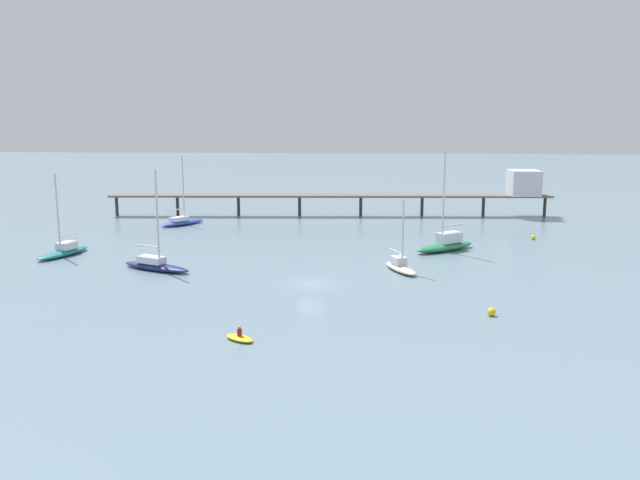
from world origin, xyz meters
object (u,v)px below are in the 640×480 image
(sailboat_teal, at_px, (64,250))
(mooring_buoy_far, at_px, (491,312))
(dinghy_yellow, at_px, (240,338))
(sailboat_navy, at_px, (155,264))
(sailboat_green, at_px, (446,243))
(sailboat_cream, at_px, (400,266))
(pier, at_px, (442,189))
(mooring_buoy_outer, at_px, (533,237))
(sailboat_blue, at_px, (182,221))

(sailboat_teal, relative_size, mooring_buoy_far, 13.72)
(sailboat_teal, height_order, dinghy_yellow, sailboat_teal)
(sailboat_navy, relative_size, mooring_buoy_far, 15.19)
(mooring_buoy_far, bearing_deg, sailboat_green, 91.16)
(sailboat_teal, xyz_separation_m, sailboat_cream, (39.14, -5.55, -0.03))
(sailboat_teal, relative_size, dinghy_yellow, 3.52)
(sailboat_cream, bearing_deg, pier, 77.07)
(sailboat_teal, height_order, sailboat_navy, sailboat_navy)
(dinghy_yellow, bearing_deg, sailboat_cream, 59.79)
(sailboat_navy, distance_m, mooring_buoy_outer, 48.99)
(mooring_buoy_far, bearing_deg, dinghy_yellow, -160.02)
(sailboat_blue, distance_m, sailboat_teal, 23.55)
(sailboat_green, height_order, mooring_buoy_far, sailboat_green)
(sailboat_teal, distance_m, mooring_buoy_outer, 59.26)
(sailboat_green, xyz_separation_m, mooring_buoy_far, (0.54, -26.61, -0.52))
(dinghy_yellow, relative_size, mooring_buoy_outer, 4.66)
(pier, distance_m, sailboat_green, 27.62)
(pier, distance_m, sailboat_teal, 58.19)
(sailboat_blue, xyz_separation_m, sailboat_cream, (30.78, -27.57, -0.01))
(pier, height_order, dinghy_yellow, pier)
(dinghy_yellow, distance_m, mooring_buoy_far, 21.21)
(pier, distance_m, dinghy_yellow, 65.11)
(pier, xyz_separation_m, sailboat_navy, (-34.98, -39.33, -3.74))
(sailboat_teal, bearing_deg, mooring_buoy_far, -24.72)
(sailboat_blue, relative_size, mooring_buoy_outer, 17.22)
(mooring_buoy_far, distance_m, mooring_buoy_outer, 36.40)
(mooring_buoy_far, bearing_deg, pier, 87.74)
(pier, relative_size, mooring_buoy_far, 100.12)
(mooring_buoy_far, bearing_deg, sailboat_blue, 130.98)
(sailboat_teal, bearing_deg, sailboat_blue, 69.21)
(sailboat_blue, distance_m, mooring_buoy_far, 57.10)
(sailboat_blue, bearing_deg, sailboat_cream, -41.85)
(sailboat_blue, distance_m, sailboat_navy, 28.94)
(mooring_buoy_far, relative_size, mooring_buoy_outer, 1.20)
(sailboat_teal, relative_size, sailboat_cream, 1.26)
(mooring_buoy_far, xyz_separation_m, mooring_buoy_outer, (11.94, 34.39, -0.06))
(sailboat_blue, bearing_deg, sailboat_navy, -80.86)
(sailboat_green, bearing_deg, sailboat_blue, 155.91)
(sailboat_blue, height_order, mooring_buoy_far, sailboat_blue)
(sailboat_blue, height_order, dinghy_yellow, sailboat_blue)
(sailboat_cream, relative_size, mooring_buoy_far, 10.93)
(sailboat_blue, xyz_separation_m, mooring_buoy_outer, (49.39, -8.72, -0.32))
(pier, bearing_deg, sailboat_blue, -164.79)
(sailboat_navy, relative_size, mooring_buoy_outer, 18.15)
(mooring_buoy_outer, bearing_deg, sailboat_navy, -156.10)
(sailboat_cream, height_order, sailboat_navy, sailboat_navy)
(mooring_buoy_outer, bearing_deg, mooring_buoy_far, -109.15)
(dinghy_yellow, distance_m, mooring_buoy_outer, 52.43)
(pier, distance_m, mooring_buoy_far, 54.06)
(sailboat_green, height_order, dinghy_yellow, sailboat_green)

